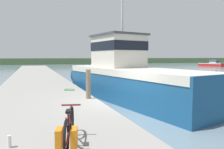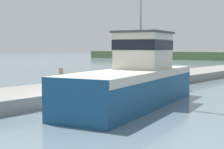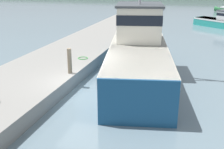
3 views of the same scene
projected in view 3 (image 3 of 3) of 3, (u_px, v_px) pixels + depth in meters
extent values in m
plane|color=slate|center=(86.00, 93.00, 13.82)|extent=(320.00, 320.00, 0.00)
cube|color=gray|center=(29.00, 81.00, 14.54)|extent=(4.64, 80.00, 0.70)
cube|color=navy|center=(138.00, 62.00, 15.67)|extent=(5.14, 11.53, 1.91)
cone|color=navy|center=(138.00, 38.00, 21.87)|extent=(2.17, 2.32, 1.81)
cube|color=beige|center=(138.00, 48.00, 15.42)|extent=(5.15, 11.32, 0.38)
cube|color=beige|center=(139.00, 23.00, 16.35)|extent=(2.94, 3.33, 1.96)
cube|color=black|center=(139.00, 17.00, 16.24)|extent=(3.00, 3.40, 0.55)
cube|color=#3D4247|center=(140.00, 5.00, 16.01)|extent=(3.17, 3.60, 0.12)
cone|color=#337F47|center=(218.00, 9.00, 46.54)|extent=(1.42, 1.30, 0.85)
cube|color=teal|center=(220.00, 23.00, 31.99)|extent=(6.01, 5.27, 0.89)
cube|color=white|center=(221.00, 20.00, 31.87)|extent=(5.93, 5.22, 0.18)
cylinder|color=#756651|center=(70.00, 61.00, 14.37)|extent=(0.22, 0.22, 1.31)
torus|color=green|center=(83.00, 58.00, 17.22)|extent=(0.60, 0.60, 0.04)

